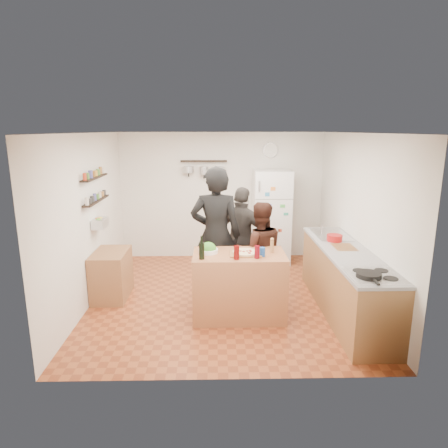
{
  "coord_description": "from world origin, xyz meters",
  "views": [
    {
      "loc": [
        -0.13,
        -5.78,
        2.55
      ],
      "look_at": [
        0.0,
        0.1,
        1.15
      ],
      "focal_mm": 32.0,
      "sensor_mm": 36.0,
      "label": 1
    }
  ],
  "objects_px": {
    "person_center": "(259,252)",
    "side_table": "(112,275)",
    "red_bowl": "(334,238)",
    "person_left": "(216,235)",
    "salt_canister": "(262,252)",
    "fridge": "(271,217)",
    "skillet": "(369,275)",
    "salad_bowl": "(208,251)",
    "pepper_mill": "(272,247)",
    "wall_clock": "(271,150)",
    "prep_island": "(239,285)",
    "person_back": "(242,238)",
    "wine_bottle": "(202,251)",
    "counter_run": "(346,282)"
  },
  "relations": [
    {
      "from": "person_center",
      "to": "side_table",
      "type": "relative_size",
      "value": 1.9
    },
    {
      "from": "red_bowl",
      "to": "side_table",
      "type": "bearing_deg",
      "value": 177.76
    },
    {
      "from": "person_left",
      "to": "red_bowl",
      "type": "bearing_deg",
      "value": -176.4
    },
    {
      "from": "salt_canister",
      "to": "side_table",
      "type": "height_order",
      "value": "salt_canister"
    },
    {
      "from": "fridge",
      "to": "skillet",
      "type": "bearing_deg",
      "value": -78.93
    },
    {
      "from": "salad_bowl",
      "to": "red_bowl",
      "type": "xyz_separation_m",
      "value": [
        1.88,
        0.51,
        0.03
      ]
    },
    {
      "from": "pepper_mill",
      "to": "wall_clock",
      "type": "distance_m",
      "value": 2.92
    },
    {
      "from": "prep_island",
      "to": "side_table",
      "type": "height_order",
      "value": "prep_island"
    },
    {
      "from": "fridge",
      "to": "salt_canister",
      "type": "bearing_deg",
      "value": -100.41
    },
    {
      "from": "person_back",
      "to": "side_table",
      "type": "xyz_separation_m",
      "value": [
        -2.04,
        -0.35,
        -0.47
      ]
    },
    {
      "from": "person_back",
      "to": "salad_bowl",
      "type": "bearing_deg",
      "value": 89.43
    },
    {
      "from": "skillet",
      "to": "fridge",
      "type": "distance_m",
      "value": 3.39
    },
    {
      "from": "wine_bottle",
      "to": "person_center",
      "type": "xyz_separation_m",
      "value": [
        0.83,
        0.76,
        -0.26
      ]
    },
    {
      "from": "prep_island",
      "to": "red_bowl",
      "type": "relative_size",
      "value": 5.47
    },
    {
      "from": "pepper_mill",
      "to": "red_bowl",
      "type": "height_order",
      "value": "pepper_mill"
    },
    {
      "from": "salt_canister",
      "to": "person_left",
      "type": "bearing_deg",
      "value": 132.92
    },
    {
      "from": "person_left",
      "to": "counter_run",
      "type": "height_order",
      "value": "person_left"
    },
    {
      "from": "pepper_mill",
      "to": "wall_clock",
      "type": "bearing_deg",
      "value": 83.37
    },
    {
      "from": "prep_island",
      "to": "salad_bowl",
      "type": "distance_m",
      "value": 0.64
    },
    {
      "from": "wine_bottle",
      "to": "person_back",
      "type": "xyz_separation_m",
      "value": [
        0.61,
        1.27,
        -0.19
      ]
    },
    {
      "from": "prep_island",
      "to": "person_left",
      "type": "xyz_separation_m",
      "value": [
        -0.32,
        0.54,
        0.57
      ]
    },
    {
      "from": "skillet",
      "to": "wine_bottle",
      "type": "bearing_deg",
      "value": 159.27
    },
    {
      "from": "salad_bowl",
      "to": "salt_canister",
      "type": "relative_size",
      "value": 2.22
    },
    {
      "from": "pepper_mill",
      "to": "salt_canister",
      "type": "relative_size",
      "value": 1.35
    },
    {
      "from": "prep_island",
      "to": "fridge",
      "type": "xyz_separation_m",
      "value": [
        0.76,
        2.38,
        0.45
      ]
    },
    {
      "from": "prep_island",
      "to": "skillet",
      "type": "xyz_separation_m",
      "value": [
        1.41,
        -0.94,
        0.49
      ]
    },
    {
      "from": "salad_bowl",
      "to": "red_bowl",
      "type": "distance_m",
      "value": 1.95
    },
    {
      "from": "side_table",
      "to": "wine_bottle",
      "type": "bearing_deg",
      "value": -32.54
    },
    {
      "from": "wine_bottle",
      "to": "red_bowl",
      "type": "distance_m",
      "value": 2.11
    },
    {
      "from": "skillet",
      "to": "wall_clock",
      "type": "relative_size",
      "value": 0.93
    },
    {
      "from": "salt_canister",
      "to": "wall_clock",
      "type": "height_order",
      "value": "wall_clock"
    },
    {
      "from": "person_center",
      "to": "fridge",
      "type": "xyz_separation_m",
      "value": [
        0.43,
        1.84,
        0.14
      ]
    },
    {
      "from": "person_left",
      "to": "counter_run",
      "type": "relative_size",
      "value": 0.78
    },
    {
      "from": "salt_canister",
      "to": "person_back",
      "type": "relative_size",
      "value": 0.07
    },
    {
      "from": "salad_bowl",
      "to": "person_back",
      "type": "distance_m",
      "value": 1.13
    },
    {
      "from": "wine_bottle",
      "to": "person_left",
      "type": "bearing_deg",
      "value": 76.4
    },
    {
      "from": "salad_bowl",
      "to": "skillet",
      "type": "bearing_deg",
      "value": -28.48
    },
    {
      "from": "person_back",
      "to": "wall_clock",
      "type": "relative_size",
      "value": 5.55
    },
    {
      "from": "prep_island",
      "to": "side_table",
      "type": "relative_size",
      "value": 1.56
    },
    {
      "from": "person_left",
      "to": "skillet",
      "type": "height_order",
      "value": "person_left"
    },
    {
      "from": "fridge",
      "to": "pepper_mill",
      "type": "bearing_deg",
      "value": -97.56
    },
    {
      "from": "salt_canister",
      "to": "prep_island",
      "type": "bearing_deg",
      "value": 158.2
    },
    {
      "from": "person_back",
      "to": "fridge",
      "type": "bearing_deg",
      "value": -88.44
    },
    {
      "from": "pepper_mill",
      "to": "counter_run",
      "type": "bearing_deg",
      "value": 1.68
    },
    {
      "from": "prep_island",
      "to": "person_left",
      "type": "distance_m",
      "value": 0.85
    },
    {
      "from": "salt_canister",
      "to": "red_bowl",
      "type": "bearing_deg",
      "value": 30.39
    },
    {
      "from": "skillet",
      "to": "side_table",
      "type": "height_order",
      "value": "skillet"
    },
    {
      "from": "person_left",
      "to": "person_back",
      "type": "xyz_separation_m",
      "value": [
        0.43,
        0.5,
        -0.19
      ]
    },
    {
      "from": "prep_island",
      "to": "wall_clock",
      "type": "bearing_deg",
      "value": 74.35
    },
    {
      "from": "prep_island",
      "to": "skillet",
      "type": "distance_m",
      "value": 1.77
    }
  ]
}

